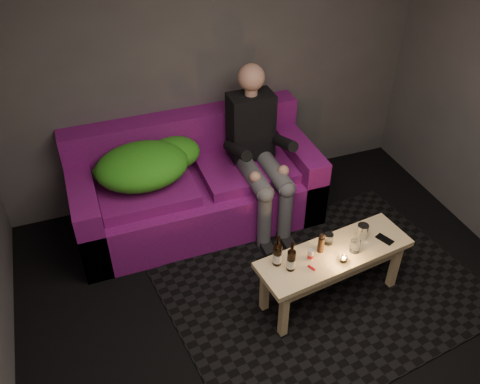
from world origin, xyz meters
The scene contains 17 objects.
floor centered at (0.00, 0.00, 0.00)m, with size 4.50×4.50×0.00m, color black.
room centered at (0.00, 0.47, 1.64)m, with size 4.50×4.50×4.50m.
rug centered at (0.38, 0.54, 0.01)m, with size 2.42×1.76×0.01m, color black.
sofa centered at (-0.33, 1.82, 0.34)m, with size 2.18×0.98×0.94m.
green_blanket centered at (-0.74, 1.81, 0.71)m, with size 0.96×0.65×0.33m.
person centered at (0.22, 1.65, 0.75)m, with size 0.39×0.90×1.46m.
coffee_table centered at (0.38, 0.49, 0.41)m, with size 1.25×0.54×0.50m.
beer_bottle_a centered at (-0.08, 0.53, 0.59)m, with size 0.07×0.07×0.26m.
beer_bottle_b centered at (-0.01, 0.45, 0.59)m, with size 0.06×0.06×0.25m.
salt_shaker centered at (0.17, 0.49, 0.54)m, with size 0.04×0.04×0.09m, color silver.
pepper_mill centered at (0.28, 0.54, 0.56)m, with size 0.05×0.05×0.13m, color black.
tumbler_back centered at (0.37, 0.59, 0.54)m, with size 0.07×0.07×0.09m, color white.
tealight centered at (0.39, 0.38, 0.52)m, with size 0.06×0.06×0.04m.
tumbler_front centered at (0.52, 0.45, 0.54)m, with size 0.08×0.08×0.10m, color white.
steel_cup centered at (0.65, 0.56, 0.56)m, with size 0.09×0.09×0.12m, color silver.
smartphone centered at (0.80, 0.48, 0.50)m, with size 0.07×0.13×0.01m, color black.
red_lighter centered at (0.14, 0.40, 0.50)m, with size 0.02×0.06×0.01m, color red.
Camera 1 is at (-1.23, -1.81, 3.16)m, focal length 38.00 mm.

